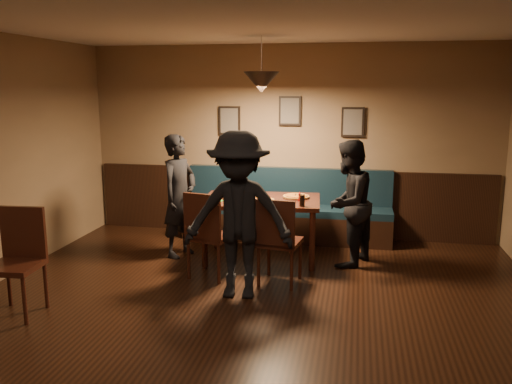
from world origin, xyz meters
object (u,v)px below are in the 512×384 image
soda_glass (302,201)px  cafe_chair_far (14,264)px  chair_near_left (211,234)px  chair_near_right (280,240)px  tabasco_bottle (300,196)px  dining_table (261,229)px  diner_left (179,196)px  diner_right (348,203)px  diner_front (238,215)px  booth_bench (286,206)px

soda_glass → cafe_chair_far: 3.19m
chair_near_left → soda_glass: size_ratio=7.42×
chair_near_right → tabasco_bottle: 0.85m
dining_table → diner_left: diner_left is taller
chair_near_left → diner_right: size_ratio=0.66×
chair_near_right → soda_glass: 0.63m
diner_front → tabasco_bottle: (0.50, 1.22, -0.03)m
diner_front → cafe_chair_far: diner_front is taller
booth_bench → dining_table: size_ratio=2.03×
diner_front → tabasco_bottle: bearing=63.9°
chair_near_right → chair_near_left: bearing=-176.0°
dining_table → diner_left: bearing=178.9°
chair_near_right → diner_left: size_ratio=0.63×
diner_left → tabasco_bottle: size_ratio=13.17×
booth_bench → soda_glass: 1.36m
diner_front → soda_glass: diner_front is taller
booth_bench → diner_left: 1.64m
chair_near_left → soda_glass: 1.15m
dining_table → chair_near_right: chair_near_right is taller
tabasco_bottle → chair_near_left: bearing=-143.6°
diner_left → cafe_chair_far: diner_left is taller
booth_bench → dining_table: booth_bench is taller
dining_table → tabasco_bottle: tabasco_bottle is taller
booth_bench → soda_glass: bearing=-74.3°
diner_right → soda_glass: 0.62m
chair_near_right → diner_left: (-1.43, 0.74, 0.30)m
diner_right → tabasco_bottle: size_ratio=12.91×
chair_near_right → diner_front: size_ratio=0.57×
booth_bench → diner_right: size_ratio=1.91×
diner_left → diner_front: size_ratio=0.91×
booth_bench → chair_near_right: 1.75m
dining_table → soda_glass: 0.79m
dining_table → diner_left: size_ratio=0.92×
diner_left → diner_front: 1.61m
diner_right → tabasco_bottle: (-0.60, -0.02, 0.07)m
chair_near_right → cafe_chair_far: (-2.39, -1.35, 0.02)m
chair_near_right → diner_front: 0.70m
chair_near_left → tabasco_bottle: bearing=48.4°
tabasco_bottle → cafe_chair_far: size_ratio=0.12×
chair_near_right → diner_left: bearing=160.6°
diner_right → cafe_chair_far: 3.79m
cafe_chair_far → diner_left: bearing=-118.8°
diner_front → diner_right: bearing=44.6°
diner_right → tabasco_bottle: 0.60m
chair_near_left → tabasco_bottle: chair_near_left is taller
diner_right → tabasco_bottle: bearing=-64.3°
tabasco_bottle → booth_bench: bearing=106.7°
booth_bench → tabasco_bottle: bearing=-73.3°
chair_near_left → cafe_chair_far: 2.11m
chair_near_right → tabasco_bottle: (0.13, 0.76, 0.35)m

